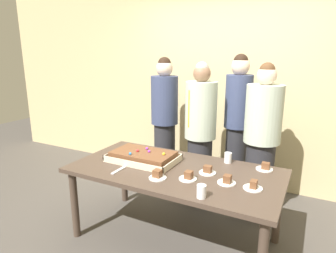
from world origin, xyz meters
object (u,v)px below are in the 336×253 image
at_px(party_table, 175,177).
at_px(plated_slice_near_left, 227,181).
at_px(sheet_cake, 143,156).
at_px(plated_slice_center_back, 157,175).
at_px(person_green_shirt_behind, 165,122).
at_px(cake_server_utensil, 119,170).
at_px(person_serving_front, 237,125).
at_px(person_far_right_suit, 261,142).
at_px(plated_slice_near_right, 188,177).
at_px(drink_cup_nearest, 228,158).
at_px(plated_slice_center_front, 253,186).
at_px(drink_cup_middle, 201,191).
at_px(plated_slice_far_right, 265,168).
at_px(plated_slice_far_left, 208,171).
at_px(person_striped_tie_right, 200,134).

height_order(party_table, plated_slice_near_left, plated_slice_near_left).
bearing_deg(sheet_cake, plated_slice_center_back, -41.92).
xyz_separation_m(plated_slice_center_back, person_green_shirt_behind, (-0.61, 1.26, 0.14)).
distance_m(plated_slice_center_back, cake_server_utensil, 0.39).
height_order(person_serving_front, person_far_right_suit, person_serving_front).
distance_m(plated_slice_near_left, cake_server_utensil, 0.96).
height_order(plated_slice_near_right, drink_cup_nearest, drink_cup_nearest).
xyz_separation_m(drink_cup_nearest, person_green_shirt_behind, (-1.03, 0.63, 0.11)).
xyz_separation_m(plated_slice_center_front, person_serving_front, (-0.45, 1.20, 0.18)).
xyz_separation_m(drink_cup_middle, person_green_shirt_behind, (-1.06, 1.41, 0.11)).
xyz_separation_m(sheet_cake, cake_server_utensil, (-0.06, -0.31, -0.04)).
xyz_separation_m(sheet_cake, person_serving_front, (0.64, 1.07, 0.16)).
bearing_deg(plated_slice_far_right, drink_cup_middle, -112.90).
distance_m(party_table, plated_slice_near_left, 0.53).
xyz_separation_m(person_serving_front, person_green_shirt_behind, (-0.92, -0.11, -0.04)).
distance_m(plated_slice_near_right, plated_slice_far_right, 0.74).
relative_size(plated_slice_far_right, cake_server_utensil, 0.75).
height_order(plated_slice_near_left, plated_slice_far_right, plated_slice_near_left).
bearing_deg(person_serving_front, person_green_shirt_behind, -52.26).
distance_m(plated_slice_near_left, drink_cup_nearest, 0.48).
xyz_separation_m(plated_slice_center_front, plated_slice_center_back, (-0.76, -0.17, 0.00)).
bearing_deg(plated_slice_near_left, plated_slice_far_right, 62.96).
xyz_separation_m(plated_slice_near_right, plated_slice_center_front, (0.52, 0.07, -0.00)).
height_order(plated_slice_far_right, plated_slice_center_back, plated_slice_center_back).
distance_m(plated_slice_far_right, drink_cup_middle, 0.82).
relative_size(plated_slice_near_left, plated_slice_far_left, 1.00).
height_order(plated_slice_near_right, plated_slice_center_front, plated_slice_near_right).
bearing_deg(plated_slice_near_right, person_green_shirt_behind, 126.16).
distance_m(plated_slice_near_left, drink_cup_middle, 0.34).
relative_size(plated_slice_far_right, person_serving_front, 0.09).
bearing_deg(person_serving_front, plated_slice_center_back, 17.96).
bearing_deg(sheet_cake, person_far_right_suit, 37.27).
bearing_deg(plated_slice_center_back, person_green_shirt_behind, 115.73).
bearing_deg(person_far_right_suit, drink_cup_middle, 43.13).
bearing_deg(cake_server_utensil, plated_slice_center_back, 2.37).
distance_m(plated_slice_center_back, person_green_shirt_behind, 1.40).
distance_m(sheet_cake, person_green_shirt_behind, 1.01).
bearing_deg(plated_slice_far_right, plated_slice_center_back, -141.89).
xyz_separation_m(plated_slice_center_front, cake_server_utensil, (-1.15, -0.19, -0.02)).
distance_m(plated_slice_far_left, person_far_right_suit, 0.82).
height_order(sheet_cake, person_striped_tie_right, person_striped_tie_right).
relative_size(party_table, plated_slice_near_right, 12.72).
xyz_separation_m(drink_cup_middle, person_striped_tie_right, (-0.48, 1.18, 0.08)).
relative_size(sheet_cake, person_serving_front, 0.38).
xyz_separation_m(plated_slice_center_front, drink_cup_middle, (-0.31, -0.32, 0.03)).
distance_m(plated_slice_near_right, cake_server_utensil, 0.64).
xyz_separation_m(drink_cup_nearest, person_striped_tie_right, (-0.45, 0.41, 0.08)).
bearing_deg(person_striped_tie_right, drink_cup_middle, 44.39).
relative_size(sheet_cake, plated_slice_near_left, 4.45).
height_order(plated_slice_far_left, plated_slice_center_back, plated_slice_center_back).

